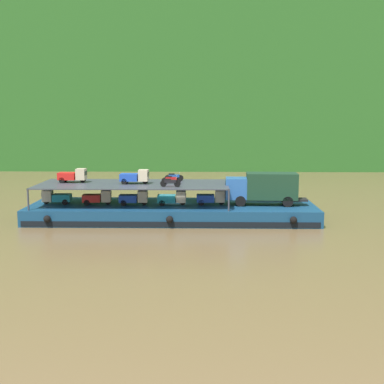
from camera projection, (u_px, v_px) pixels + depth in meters
name	position (u px, v px, depth m)	size (l,w,h in m)	color
ground_plane	(173.00, 219.00, 48.85)	(400.00, 400.00, 0.00)	brown
hillside_far_bank	(189.00, 46.00, 100.89)	(118.86, 29.79, 42.56)	#286023
cargo_barge	(172.00, 212.00, 48.72)	(27.55, 8.58, 1.50)	navy
covered_lorry	(263.00, 187.00, 47.99)	(7.92, 2.54, 3.10)	#285BA3
cargo_rack	(133.00, 184.00, 48.41)	(18.35, 7.26, 2.00)	#383D47
mini_truck_lower_stern	(56.00, 197.00, 48.55)	(2.77, 1.25, 1.38)	teal
mini_truck_lower_aft	(98.00, 197.00, 48.31)	(2.79, 1.29, 1.38)	red
mini_truck_lower_mid	(134.00, 198.00, 48.10)	(2.76, 1.23, 1.38)	#1E47B7
mini_truck_lower_fore	(172.00, 198.00, 48.00)	(2.75, 1.21, 1.38)	teal
mini_truck_lower_bow	(211.00, 198.00, 48.21)	(2.75, 1.22, 1.38)	#1E47B7
mini_truck_upper_stern	(73.00, 176.00, 49.19)	(2.78, 1.28, 1.38)	red
mini_truck_upper_mid	(135.00, 177.00, 48.22)	(2.79, 1.30, 1.38)	#1E47B7
motorcycle_upper_port	(170.00, 182.00, 46.11)	(1.90, 0.55, 0.87)	black
motorcycle_upper_centre	(171.00, 179.00, 48.26)	(1.90, 0.55, 0.87)	black
motorcycle_upper_stbd	(174.00, 177.00, 50.41)	(1.90, 0.55, 0.87)	black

